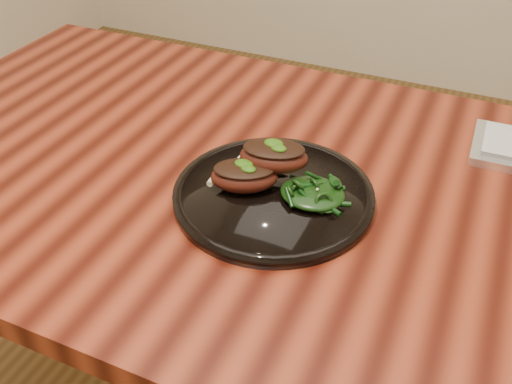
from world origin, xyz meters
TOP-DOWN VIEW (x-y plane):
  - desk at (0.00, 0.00)m, footprint 1.60×0.80m
  - plate at (-0.05, -0.06)m, footprint 0.30×0.30m
  - lamb_chop_front at (-0.09, -0.07)m, footprint 0.12×0.10m
  - lamb_chop_back at (-0.06, -0.03)m, footprint 0.12×0.09m
  - herb_smear at (-0.09, 0.01)m, footprint 0.08×0.05m
  - greens_heap at (0.01, -0.05)m, footprint 0.10×0.09m

SIDE VIEW (x-z plane):
  - desk at x=0.00m, z-range 0.29..1.04m
  - plate at x=-0.05m, z-range 0.75..0.77m
  - herb_smear at x=-0.09m, z-range 0.77..0.77m
  - greens_heap at x=0.01m, z-range 0.77..0.80m
  - lamb_chop_front at x=-0.09m, z-range 0.77..0.81m
  - lamb_chop_back at x=-0.06m, z-range 0.79..0.83m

